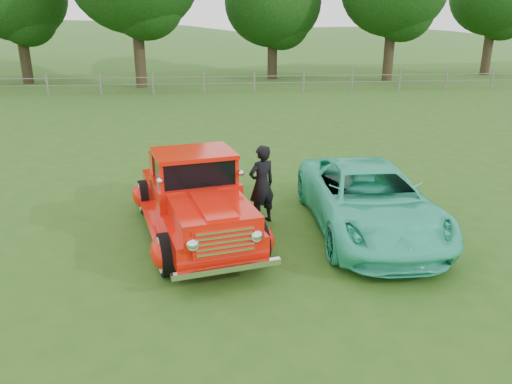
{
  "coord_description": "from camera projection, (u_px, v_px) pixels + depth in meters",
  "views": [
    {
      "loc": [
        0.07,
        -8.19,
        4.2
      ],
      "look_at": [
        1.01,
        1.2,
        0.91
      ],
      "focal_mm": 35.0,
      "sensor_mm": 36.0,
      "label": 1
    }
  ],
  "objects": [
    {
      "name": "ground",
      "position": [
        207.0,
        263.0,
        9.07
      ],
      "size": [
        140.0,
        140.0,
        0.0
      ],
      "primitive_type": "plane",
      "color": "#285215",
      "rests_on": "ground"
    },
    {
      "name": "tree_near_east",
      "position": [
        273.0,
        3.0,
        35.07
      ],
      "size": [
        6.8,
        6.8,
        8.33
      ],
      "color": "#322519",
      "rests_on": "ground"
    },
    {
      "name": "teal_sedan",
      "position": [
        369.0,
        200.0,
        10.23
      ],
      "size": [
        2.35,
        4.96,
        1.37
      ],
      "primitive_type": "imported",
      "rotation": [
        0.0,
        0.0,
        -0.02
      ],
      "color": "#33CCA0",
      "rests_on": "ground"
    },
    {
      "name": "fence_line",
      "position": [
        204.0,
        83.0,
        29.55
      ],
      "size": [
        48.0,
        0.12,
        1.2
      ],
      "color": "#686058",
      "rests_on": "ground"
    },
    {
      "name": "red_pickup",
      "position": [
        195.0,
        198.0,
        10.01
      ],
      "size": [
        3.02,
        5.25,
        1.78
      ],
      "rotation": [
        0.0,
        0.0,
        0.22
      ],
      "color": "black",
      "rests_on": "ground"
    },
    {
      "name": "man",
      "position": [
        262.0,
        185.0,
        10.61
      ],
      "size": [
        0.74,
        0.65,
        1.72
      ],
      "primitive_type": "imported",
      "rotation": [
        0.0,
        0.0,
        3.61
      ],
      "color": "black",
      "rests_on": "ground"
    },
    {
      "name": "distant_hills",
      "position": [
        174.0,
        88.0,
        66.06
      ],
      "size": [
        116.0,
        60.0,
        18.0
      ],
      "color": "#2F6424",
      "rests_on": "ground"
    }
  ]
}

